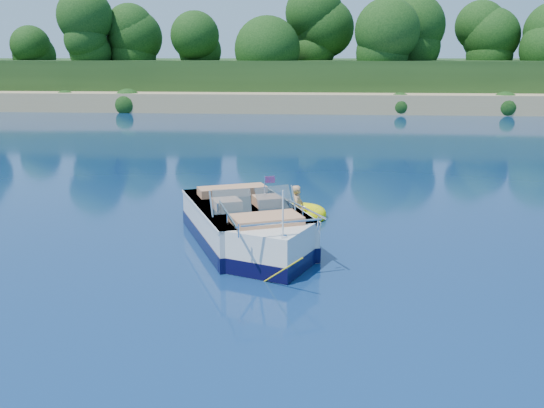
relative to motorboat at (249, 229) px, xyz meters
name	(u,v)px	position (x,y,z in m)	size (l,w,h in m)	color
ground	(273,256)	(0.63, -0.67, -0.41)	(160.00, 160.00, 0.00)	#091D44
shoreline	(316,84)	(0.63, 63.10, 0.57)	(170.00, 59.00, 6.00)	tan
treeline	(313,42)	(0.67, 40.34, 5.14)	(150.00, 7.12, 8.19)	black
motorboat	(249,229)	(0.00, 0.00, 0.00)	(3.80, 5.93, 2.11)	silver
tow_tube	(299,214)	(1.08, 2.70, -0.31)	(1.74, 1.74, 0.40)	#EBE500
boy	(298,217)	(1.04, 2.72, -0.41)	(0.50, 0.33, 1.37)	tan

